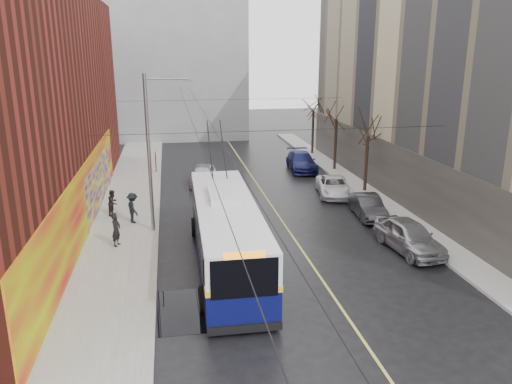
# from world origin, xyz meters

# --- Properties ---
(ground) EXTENTS (140.00, 140.00, 0.00)m
(ground) POSITION_xyz_m (0.00, 0.00, 0.00)
(ground) COLOR black
(ground) RESTS_ON ground
(sidewalk_left) EXTENTS (4.00, 60.00, 0.15)m
(sidewalk_left) POSITION_xyz_m (-8.00, 12.00, 0.07)
(sidewalk_left) COLOR gray
(sidewalk_left) RESTS_ON ground
(sidewalk_right) EXTENTS (2.00, 60.00, 0.15)m
(sidewalk_right) POSITION_xyz_m (9.00, 12.00, 0.07)
(sidewalk_right) COLOR gray
(sidewalk_right) RESTS_ON ground
(lane_line) EXTENTS (0.12, 50.00, 0.01)m
(lane_line) POSITION_xyz_m (1.50, 14.00, 0.00)
(lane_line) COLOR #BFB74C
(lane_line) RESTS_ON ground
(building_right) EXTENTS (14.06, 36.00, 16.00)m
(building_right) POSITION_xyz_m (16.99, 14.00, 7.99)
(building_right) COLOR tan
(building_right) RESTS_ON ground
(building_far) EXTENTS (20.50, 12.10, 18.00)m
(building_far) POSITION_xyz_m (-6.00, 44.99, 9.02)
(building_far) COLOR gray
(building_far) RESTS_ON ground
(streetlight_pole) EXTENTS (2.65, 0.60, 9.00)m
(streetlight_pole) POSITION_xyz_m (-6.14, 10.00, 4.85)
(streetlight_pole) COLOR slate
(streetlight_pole) RESTS_ON ground
(catenary_wires) EXTENTS (18.00, 60.00, 0.22)m
(catenary_wires) POSITION_xyz_m (-2.54, 14.77, 6.25)
(catenary_wires) COLOR black
(tree_near) EXTENTS (3.20, 3.20, 6.40)m
(tree_near) POSITION_xyz_m (9.00, 16.00, 4.98)
(tree_near) COLOR black
(tree_near) RESTS_ON ground
(tree_mid) EXTENTS (3.20, 3.20, 6.68)m
(tree_mid) POSITION_xyz_m (9.00, 23.00, 5.25)
(tree_mid) COLOR black
(tree_mid) RESTS_ON ground
(tree_far) EXTENTS (3.20, 3.20, 6.57)m
(tree_far) POSITION_xyz_m (9.00, 30.00, 5.14)
(tree_far) COLOR black
(tree_far) RESTS_ON ground
(puddle) EXTENTS (2.59, 3.70, 0.01)m
(puddle) POSITION_xyz_m (-4.65, 0.61, 0.00)
(puddle) COLOR black
(puddle) RESTS_ON ground
(pigeons_flying) EXTENTS (3.92, 2.62, 3.05)m
(pigeons_flying) POSITION_xyz_m (-3.32, 10.27, 7.37)
(pigeons_flying) COLOR slate
(trolleybus) EXTENTS (3.24, 13.26, 6.25)m
(trolleybus) POSITION_xyz_m (-2.63, 4.74, 1.74)
(trolleybus) COLOR #080B41
(trolleybus) RESTS_ON ground
(parked_car_a) EXTENTS (2.43, 5.04, 1.66)m
(parked_car_a) POSITION_xyz_m (7.00, 4.92, 0.83)
(parked_car_a) COLOR #A1A2A5
(parked_car_a) RESTS_ON ground
(parked_car_b) EXTENTS (1.83, 4.35, 1.40)m
(parked_car_b) POSITION_xyz_m (7.00, 10.55, 0.70)
(parked_car_b) COLOR #2B2B2E
(parked_car_b) RESTS_ON ground
(parked_car_c) EXTENTS (3.02, 5.15, 1.34)m
(parked_car_c) POSITION_xyz_m (6.44, 15.58, 0.67)
(parked_car_c) COLOR white
(parked_car_c) RESTS_ON ground
(parked_car_d) EXTENTS (2.64, 5.58, 1.57)m
(parked_car_d) POSITION_xyz_m (6.17, 23.60, 0.79)
(parked_car_d) COLOR navy
(parked_car_d) RESTS_ON ground
(following_car) EXTENTS (2.60, 4.81, 1.56)m
(following_car) POSITION_xyz_m (-2.67, 20.36, 0.78)
(following_car) COLOR #ADADB1
(following_car) RESTS_ON ground
(pedestrian_a) EXTENTS (0.64, 0.76, 1.77)m
(pedestrian_a) POSITION_xyz_m (-8.14, 7.92, 1.04)
(pedestrian_a) COLOR black
(pedestrian_a) RESTS_ON sidewalk_left
(pedestrian_b) EXTENTS (0.86, 0.96, 1.64)m
(pedestrian_b) POSITION_xyz_m (-8.82, 13.21, 0.97)
(pedestrian_b) COLOR black
(pedestrian_b) RESTS_ON sidewalk_left
(pedestrian_c) EXTENTS (1.09, 1.37, 1.86)m
(pedestrian_c) POSITION_xyz_m (-7.50, 11.53, 1.08)
(pedestrian_c) COLOR black
(pedestrian_c) RESTS_ON sidewalk_left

